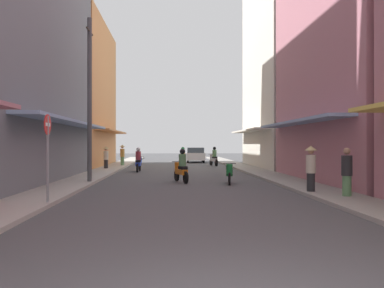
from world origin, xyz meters
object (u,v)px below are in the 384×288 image
pedestrian_far (122,154)px  utility_pole (90,99)px  pedestrian_foreground (311,167)px  motorbike_red (183,159)px  pedestrian_crossing (347,174)px  street_sign_no_entry (48,147)px  motorbike_silver (214,157)px  motorbike_green (229,173)px  pedestrian_midway (106,157)px  motorbike_blue (139,161)px  parked_car (196,155)px  motorbike_orange (181,167)px

pedestrian_far → utility_pole: size_ratio=0.23×
pedestrian_foreground → motorbike_red: bearing=105.2°
pedestrian_crossing → street_sign_no_entry: 9.28m
motorbike_silver → street_sign_no_entry: size_ratio=0.67×
motorbike_green → pedestrian_midway: pedestrian_midway is taller
motorbike_green → street_sign_no_entry: bearing=-136.6°
motorbike_silver → motorbike_blue: (-5.63, -6.33, 0.00)m
motorbike_green → pedestrian_far: bearing=115.5°
motorbike_blue → pedestrian_midway: (-2.38, 1.73, 0.22)m
motorbike_red → utility_pole: size_ratio=0.24×
motorbike_blue → parked_car: 13.39m
motorbike_silver → street_sign_no_entry: (-7.10, -20.02, 1.01)m
motorbike_blue → pedestrian_crossing: size_ratio=1.08×
motorbike_silver → motorbike_orange: (-3.07, -13.40, 0.00)m
motorbike_blue → pedestrian_far: bearing=107.2°
motorbike_green → utility_pole: 7.09m
motorbike_red → pedestrian_foreground: (4.04, -14.93, 0.27)m
motorbike_green → pedestrian_crossing: pedestrian_crossing is taller
motorbike_red → street_sign_no_entry: (-4.45, -16.99, 1.01)m
pedestrian_crossing → street_sign_no_entry: (-9.20, -0.81, 0.88)m
parked_car → utility_pole: size_ratio=0.56×
motorbike_blue → pedestrian_foreground: size_ratio=1.05×
pedestrian_crossing → parked_car: bearing=97.1°
motorbike_silver → motorbike_green: bearing=-93.7°
parked_car → utility_pole: 21.24m
pedestrian_crossing → pedestrian_midway: pedestrian_crossing is taller
pedestrian_midway → motorbike_orange: bearing=-60.7°
pedestrian_crossing → pedestrian_midway: (-10.11, 14.61, 0.08)m
motorbike_orange → street_sign_no_entry: bearing=-121.3°
motorbike_green → street_sign_no_entry: street_sign_no_entry is taller
pedestrian_foreground → street_sign_no_entry: bearing=-166.3°
motorbike_green → utility_pole: size_ratio=0.24×
motorbike_orange → parked_car: (1.98, 19.66, 0.04)m
pedestrian_foreground → street_sign_no_entry: 8.77m
motorbike_green → parked_car: (-0.16, 20.45, 0.24)m
motorbike_red → motorbike_blue: size_ratio=1.00×
motorbike_silver → pedestrian_far: (-7.37, -0.69, 0.27)m
motorbike_red → pedestrian_midway: pedestrian_midway is taller
utility_pole → motorbike_silver: bearing=62.5°
motorbike_blue → pedestrian_foreground: pedestrian_foreground is taller
motorbike_silver → parked_car: motorbike_silver is taller
motorbike_red → motorbike_silver: bearing=48.8°
motorbike_red → pedestrian_crossing: bearing=-73.6°
motorbike_blue → pedestrian_far: 5.91m
motorbike_red → motorbike_orange: bearing=-92.3°
parked_car → motorbike_blue: bearing=-109.8°
pedestrian_midway → utility_pole: utility_pole is taller
motorbike_red → street_sign_no_entry: bearing=-104.7°
motorbike_silver → parked_car: size_ratio=0.43×
motorbike_orange → motorbike_green: bearing=-20.3°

